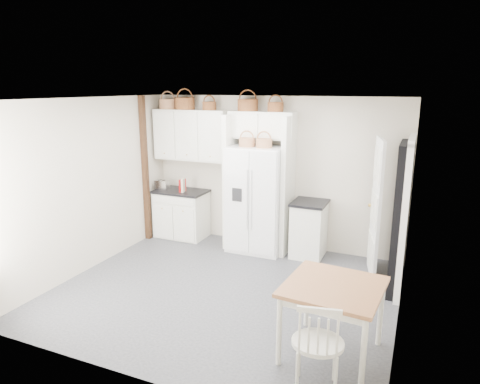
% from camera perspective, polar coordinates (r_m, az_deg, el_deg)
% --- Properties ---
extents(floor, '(4.50, 4.50, 0.00)m').
position_cam_1_polar(floor, '(6.09, -2.00, -12.97)').
color(floor, '#303032').
rests_on(floor, ground).
extents(ceiling, '(4.50, 4.50, 0.00)m').
position_cam_1_polar(ceiling, '(5.43, -2.24, 12.28)').
color(ceiling, white).
rests_on(ceiling, wall_back).
extents(wall_back, '(4.50, 0.00, 4.50)m').
position_cam_1_polar(wall_back, '(7.44, 4.45, 2.60)').
color(wall_back, beige).
rests_on(wall_back, floor).
extents(wall_left, '(0.00, 4.00, 4.00)m').
position_cam_1_polar(wall_left, '(6.87, -19.38, 0.89)').
color(wall_left, beige).
rests_on(wall_left, floor).
extents(wall_right, '(0.00, 4.00, 4.00)m').
position_cam_1_polar(wall_right, '(5.13, 21.36, -3.56)').
color(wall_right, beige).
rests_on(wall_right, floor).
extents(refrigerator, '(0.93, 0.75, 1.79)m').
position_cam_1_polar(refrigerator, '(7.26, 2.39, -0.92)').
color(refrigerator, white).
rests_on(refrigerator, floor).
extents(base_cab_left, '(0.92, 0.58, 0.85)m').
position_cam_1_polar(base_cab_left, '(8.07, -7.78, -2.97)').
color(base_cab_left, white).
rests_on(base_cab_left, floor).
extents(base_cab_right, '(0.51, 0.61, 0.89)m').
position_cam_1_polar(base_cab_right, '(7.18, 9.16, -5.01)').
color(base_cab_right, white).
rests_on(base_cab_right, floor).
extents(dining_table, '(1.03, 1.03, 0.79)m').
position_cam_1_polar(dining_table, '(4.73, 12.14, -16.34)').
color(dining_table, brown).
rests_on(dining_table, floor).
extents(windsor_chair, '(0.56, 0.52, 0.98)m').
position_cam_1_polar(windsor_chair, '(4.18, 10.33, -19.16)').
color(windsor_chair, white).
rests_on(windsor_chair, floor).
extents(counter_left, '(0.96, 0.62, 0.04)m').
position_cam_1_polar(counter_left, '(7.96, -7.89, 0.09)').
color(counter_left, black).
rests_on(counter_left, base_cab_left).
extents(counter_right, '(0.55, 0.65, 0.04)m').
position_cam_1_polar(counter_right, '(7.05, 9.31, -1.42)').
color(counter_right, black).
rests_on(counter_right, base_cab_right).
extents(toaster, '(0.25, 0.15, 0.17)m').
position_cam_1_polar(toaster, '(8.06, -10.38, 0.94)').
color(toaster, silver).
rests_on(toaster, counter_left).
extents(cookbook_red, '(0.07, 0.16, 0.23)m').
position_cam_1_polar(cookbook_red, '(7.82, -7.68, 0.87)').
color(cookbook_red, '#AA0B0C').
rests_on(cookbook_red, counter_left).
extents(cookbook_cream, '(0.07, 0.17, 0.25)m').
position_cam_1_polar(cookbook_cream, '(7.81, -7.56, 0.92)').
color(cookbook_cream, beige).
rests_on(cookbook_cream, counter_left).
extents(basket_upper_a, '(0.32, 0.32, 0.18)m').
position_cam_1_polar(basket_upper_a, '(8.00, -9.59, 11.48)').
color(basket_upper_a, '#A56743').
rests_on(basket_upper_a, upper_cabinet).
extents(basket_upper_b, '(0.36, 0.36, 0.21)m').
position_cam_1_polar(basket_upper_b, '(7.81, -7.36, 11.62)').
color(basket_upper_b, '#612D19').
rests_on(basket_upper_b, upper_cabinet).
extents(basket_upper_c, '(0.25, 0.25, 0.14)m').
position_cam_1_polar(basket_upper_c, '(7.58, -4.13, 11.38)').
color(basket_upper_c, '#612D19').
rests_on(basket_upper_c, upper_cabinet).
extents(basket_bridge_a, '(0.35, 0.35, 0.20)m').
position_cam_1_polar(basket_bridge_a, '(7.28, 1.03, 11.51)').
color(basket_bridge_a, '#612D19').
rests_on(basket_bridge_a, bridge_cabinet).
extents(basket_bridge_b, '(0.27, 0.27, 0.15)m').
position_cam_1_polar(basket_bridge_b, '(7.11, 4.75, 11.23)').
color(basket_bridge_b, '#612D19').
rests_on(basket_bridge_b, bridge_cabinet).
extents(basket_fridge_a, '(0.27, 0.27, 0.14)m').
position_cam_1_polar(basket_fridge_a, '(7.04, 0.93, 6.65)').
color(basket_fridge_a, '#A56743').
rests_on(basket_fridge_a, refrigerator).
extents(basket_fridge_b, '(0.27, 0.27, 0.14)m').
position_cam_1_polar(basket_fridge_b, '(6.93, 3.21, 6.52)').
color(basket_fridge_b, '#A56743').
rests_on(basket_fridge_b, refrigerator).
extents(upper_cabinet, '(1.40, 0.34, 0.90)m').
position_cam_1_polar(upper_cabinet, '(7.80, -6.47, 7.55)').
color(upper_cabinet, white).
rests_on(upper_cabinet, wall_back).
extents(bridge_cabinet, '(1.12, 0.34, 0.45)m').
position_cam_1_polar(bridge_cabinet, '(7.21, 2.99, 8.90)').
color(bridge_cabinet, white).
rests_on(bridge_cabinet, wall_back).
extents(fridge_panel_left, '(0.08, 0.60, 2.30)m').
position_cam_1_polar(fridge_panel_left, '(7.43, -1.14, 1.45)').
color(fridge_panel_left, white).
rests_on(fridge_panel_left, floor).
extents(fridge_panel_right, '(0.08, 0.60, 2.30)m').
position_cam_1_polar(fridge_panel_right, '(7.08, 6.41, 0.74)').
color(fridge_panel_right, white).
rests_on(fridge_panel_right, floor).
extents(trim_post, '(0.09, 0.09, 2.60)m').
position_cam_1_polar(trim_post, '(7.86, -12.53, 2.93)').
color(trim_post, black).
rests_on(trim_post, floor).
extents(doorway_void, '(0.18, 0.85, 2.05)m').
position_cam_1_polar(doorway_void, '(6.16, 20.67, -3.30)').
color(doorway_void, black).
rests_on(doorway_void, floor).
extents(door_slab, '(0.21, 0.79, 2.05)m').
position_cam_1_polar(door_slab, '(6.50, 17.66, -2.17)').
color(door_slab, white).
rests_on(door_slab, floor).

